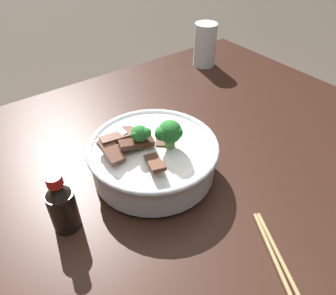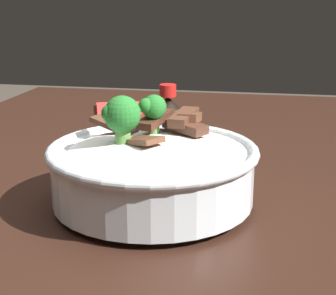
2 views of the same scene
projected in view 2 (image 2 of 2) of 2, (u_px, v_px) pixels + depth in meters
name	position (u px, v px, depth m)	size (l,w,h in m)	color
dining_table	(151.00, 249.00, 0.73)	(1.38, 0.93, 0.78)	black
rice_bowl	(153.00, 165.00, 0.63)	(0.25, 0.25, 0.14)	silver
soy_sauce_bottle	(168.00, 127.00, 0.81)	(0.05, 0.05, 0.12)	black
folded_napkin	(123.00, 109.00, 1.15)	(0.13, 0.11, 0.01)	red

